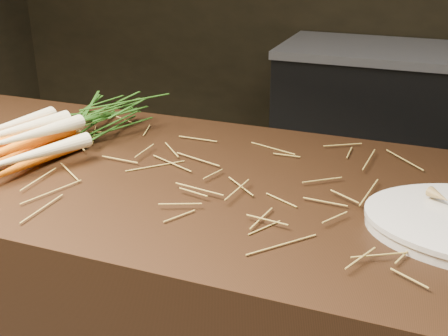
% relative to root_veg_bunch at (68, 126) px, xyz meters
% --- Properties ---
extents(straw_bedding, '(1.40, 0.60, 0.02)m').
position_rel_root_veg_bunch_xyz_m(straw_bedding, '(0.64, -0.05, -0.04)').
color(straw_bedding, '#A3893E').
rests_on(straw_bedding, main_counter).
extents(root_veg_bunch, '(0.29, 0.59, 0.11)m').
position_rel_root_veg_bunch_xyz_m(root_veg_bunch, '(0.00, 0.00, 0.00)').
color(root_veg_bunch, '#E65C0A').
rests_on(root_veg_bunch, main_counter).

